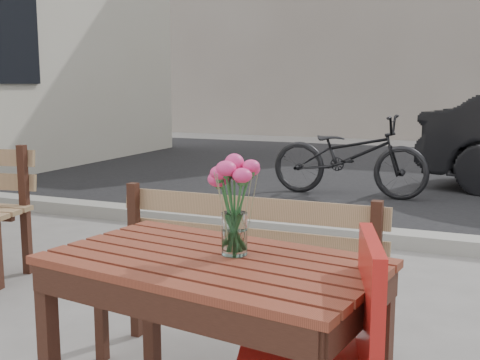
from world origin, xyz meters
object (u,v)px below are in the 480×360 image
object	(u,v)px
main_table	(213,290)
bicycle	(349,155)
main_vase	(234,193)
red_chair	(331,352)

from	to	relation	value
main_table	bicycle	distance (m)	5.11
main_table	main_vase	world-z (taller)	main_vase
red_chair	main_vase	distance (m)	0.62
red_chair	main_table	bearing A→B (deg)	-121.70
main_table	main_vase	distance (m)	0.35
red_chair	main_vase	world-z (taller)	main_vase
main_vase	bicycle	size ratio (longest dim) A/B	0.20
red_chair	bicycle	xyz separation A→B (m)	(-1.12, 5.19, -0.02)
red_chair	bicycle	world-z (taller)	bicycle
main_table	bicycle	bearing A→B (deg)	105.98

